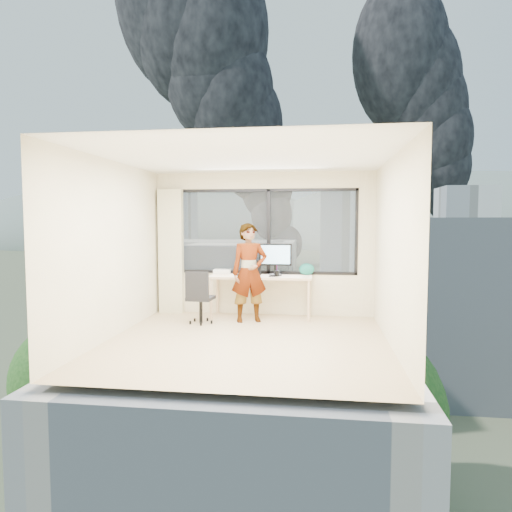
% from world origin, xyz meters
% --- Properties ---
extents(floor, '(4.00, 4.00, 0.01)m').
position_xyz_m(floor, '(0.00, 0.00, 0.00)').
color(floor, tan).
rests_on(floor, ground).
extents(ceiling, '(4.00, 4.00, 0.01)m').
position_xyz_m(ceiling, '(0.00, 0.00, 2.60)').
color(ceiling, white).
rests_on(ceiling, ground).
extents(wall_front, '(4.00, 0.01, 2.60)m').
position_xyz_m(wall_front, '(0.00, -2.00, 1.30)').
color(wall_front, beige).
rests_on(wall_front, ground).
extents(wall_left, '(0.01, 4.00, 2.60)m').
position_xyz_m(wall_left, '(-2.00, 0.00, 1.30)').
color(wall_left, beige).
rests_on(wall_left, ground).
extents(wall_right, '(0.01, 4.00, 2.60)m').
position_xyz_m(wall_right, '(2.00, 0.00, 1.30)').
color(wall_right, beige).
rests_on(wall_right, ground).
extents(window_wall, '(3.30, 0.16, 1.55)m').
position_xyz_m(window_wall, '(0.05, 2.00, 1.52)').
color(window_wall, black).
rests_on(window_wall, ground).
extents(curtain, '(0.45, 0.14, 2.30)m').
position_xyz_m(curtain, '(-1.72, 1.88, 1.15)').
color(curtain, beige).
rests_on(curtain, floor).
extents(desk, '(1.80, 0.60, 0.75)m').
position_xyz_m(desk, '(0.00, 1.66, 0.38)').
color(desk, '#D3B08D').
rests_on(desk, floor).
extents(chair, '(0.50, 0.50, 0.91)m').
position_xyz_m(chair, '(-0.94, 1.06, 0.45)').
color(chair, black).
rests_on(chair, floor).
extents(person, '(0.71, 0.59, 1.68)m').
position_xyz_m(person, '(-0.16, 1.31, 0.84)').
color(person, '#2D2D33').
rests_on(person, floor).
extents(monitor, '(0.58, 0.13, 0.58)m').
position_xyz_m(monitor, '(0.25, 1.75, 1.04)').
color(monitor, black).
rests_on(monitor, desk).
extents(game_console, '(0.33, 0.28, 0.07)m').
position_xyz_m(game_console, '(-0.75, 1.92, 0.79)').
color(game_console, white).
rests_on(game_console, desk).
extents(laptop, '(0.48, 0.49, 0.24)m').
position_xyz_m(laptop, '(-0.23, 1.68, 0.87)').
color(laptop, black).
rests_on(laptop, desk).
extents(cellphone, '(0.11, 0.05, 0.01)m').
position_xyz_m(cellphone, '(0.21, 1.53, 0.76)').
color(cellphone, black).
rests_on(cellphone, desk).
extents(pen_cup, '(0.10, 0.10, 0.10)m').
position_xyz_m(pen_cup, '(0.29, 1.61, 0.80)').
color(pen_cup, black).
rests_on(pen_cup, desk).
extents(handbag, '(0.30, 0.21, 0.21)m').
position_xyz_m(handbag, '(0.80, 1.87, 0.85)').
color(handbag, '#0D5343').
rests_on(handbag, desk).
extents(exterior_ground, '(400.00, 400.00, 0.04)m').
position_xyz_m(exterior_ground, '(0.00, 120.00, -14.00)').
color(exterior_ground, '#515B3D').
rests_on(exterior_ground, ground).
extents(near_bldg_a, '(16.00, 12.00, 14.00)m').
position_xyz_m(near_bldg_a, '(-9.00, 30.00, -7.00)').
color(near_bldg_a, beige).
rests_on(near_bldg_a, exterior_ground).
extents(near_bldg_b, '(14.00, 13.00, 16.00)m').
position_xyz_m(near_bldg_b, '(12.00, 38.00, -6.00)').
color(near_bldg_b, white).
rests_on(near_bldg_b, exterior_ground).
extents(far_tower_a, '(14.00, 14.00, 28.00)m').
position_xyz_m(far_tower_a, '(-35.00, 95.00, 0.00)').
color(far_tower_a, silver).
rests_on(far_tower_a, exterior_ground).
extents(far_tower_b, '(13.00, 13.00, 30.00)m').
position_xyz_m(far_tower_b, '(8.00, 120.00, 1.00)').
color(far_tower_b, silver).
rests_on(far_tower_b, exterior_ground).
extents(far_tower_c, '(15.00, 15.00, 26.00)m').
position_xyz_m(far_tower_c, '(45.00, 140.00, -1.00)').
color(far_tower_c, silver).
rests_on(far_tower_c, exterior_ground).
extents(far_tower_d, '(16.00, 14.00, 22.00)m').
position_xyz_m(far_tower_d, '(-60.00, 150.00, -3.00)').
color(far_tower_d, silver).
rests_on(far_tower_d, exterior_ground).
extents(hill_a, '(288.00, 216.00, 90.00)m').
position_xyz_m(hill_a, '(-120.00, 320.00, -14.00)').
color(hill_a, slate).
rests_on(hill_a, exterior_ground).
extents(hill_b, '(300.00, 220.00, 96.00)m').
position_xyz_m(hill_b, '(100.00, 320.00, -14.00)').
color(hill_b, slate).
rests_on(hill_b, exterior_ground).
extents(tree_a, '(7.00, 7.00, 8.00)m').
position_xyz_m(tree_a, '(-16.00, 22.00, -10.00)').
color(tree_a, '#174416').
rests_on(tree_a, exterior_ground).
extents(tree_b, '(7.60, 7.60, 9.00)m').
position_xyz_m(tree_b, '(4.00, 18.00, -9.50)').
color(tree_b, '#174416').
rests_on(tree_b, exterior_ground).
extents(smoke_plume_a, '(40.00, 24.00, 90.00)m').
position_xyz_m(smoke_plume_a, '(-10.00, 150.00, 39.00)').
color(smoke_plume_a, black).
rests_on(smoke_plume_a, exterior_ground).
extents(smoke_plume_b, '(30.00, 18.00, 70.00)m').
position_xyz_m(smoke_plume_b, '(55.00, 170.00, 27.00)').
color(smoke_plume_b, black).
rests_on(smoke_plume_b, exterior_ground).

